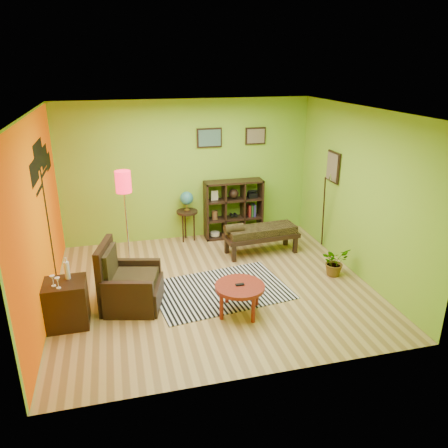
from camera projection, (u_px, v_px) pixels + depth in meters
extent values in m
plane|color=tan|center=(213.00, 286.00, 7.15)|extent=(5.00, 5.00, 0.00)
cube|color=#87C12D|center=(187.00, 171.00, 8.70)|extent=(5.00, 0.04, 2.80)
cube|color=#87C12D|center=(260.00, 269.00, 4.62)|extent=(5.00, 0.04, 2.80)
cube|color=#87C12D|center=(38.00, 219.00, 6.08)|extent=(0.04, 4.50, 2.80)
cube|color=#87C12D|center=(359.00, 194.00, 7.23)|extent=(0.04, 4.50, 2.80)
cube|color=white|center=(212.00, 111.00, 6.17)|extent=(5.00, 4.50, 0.04)
cube|color=#DD5C00|center=(39.00, 219.00, 6.09)|extent=(0.01, 4.45, 2.75)
cube|color=black|center=(49.00, 228.00, 6.72)|extent=(0.01, 0.14, 2.10)
cube|color=black|center=(34.00, 172.00, 5.91)|extent=(0.01, 0.65, 0.32)
cube|color=black|center=(39.00, 155.00, 6.36)|extent=(0.01, 0.85, 0.40)
cube|color=black|center=(44.00, 157.00, 6.86)|extent=(0.01, 0.70, 0.32)
cube|color=black|center=(48.00, 161.00, 7.23)|extent=(0.01, 0.50, 0.26)
cube|color=black|center=(209.00, 138.00, 8.55)|extent=(0.50, 0.03, 0.38)
cube|color=slate|center=(210.00, 138.00, 8.53)|extent=(0.44, 0.01, 0.32)
cube|color=black|center=(256.00, 136.00, 8.77)|extent=(0.42, 0.03, 0.34)
cube|color=#8D7B5D|center=(256.00, 136.00, 8.75)|extent=(0.36, 0.01, 0.28)
cube|color=black|center=(333.00, 167.00, 7.96)|extent=(0.03, 0.44, 0.56)
cube|color=#8D7B5D|center=(332.00, 167.00, 7.95)|extent=(0.01, 0.38, 0.50)
cylinder|color=black|center=(323.00, 212.00, 8.23)|extent=(0.23, 0.34, 1.46)
cone|color=silver|center=(331.00, 176.00, 7.84)|extent=(0.08, 0.09, 0.16)
cube|color=silver|center=(221.00, 290.00, 7.02)|extent=(2.27, 1.68, 0.01)
cylinder|color=maroon|center=(240.00, 287.00, 6.27)|extent=(0.72, 0.72, 0.05)
cylinder|color=maroon|center=(257.00, 294.00, 6.52)|extent=(0.06, 0.06, 0.39)
cylinder|color=maroon|center=(227.00, 291.00, 6.60)|extent=(0.06, 0.06, 0.39)
cylinder|color=maroon|center=(253.00, 310.00, 6.10)|extent=(0.06, 0.06, 0.39)
cylinder|color=maroon|center=(221.00, 307.00, 6.18)|extent=(0.06, 0.06, 0.39)
cube|color=black|center=(240.00, 285.00, 6.26)|extent=(0.12, 0.05, 0.02)
cube|color=black|center=(134.00, 294.00, 6.54)|extent=(0.97, 0.96, 0.37)
cube|color=black|center=(106.00, 275.00, 6.43)|extent=(0.28, 0.78, 1.01)
cube|color=black|center=(128.00, 301.00, 6.15)|extent=(0.73, 0.27, 0.59)
cube|color=black|center=(138.00, 276.00, 6.85)|extent=(0.73, 0.27, 0.59)
cube|color=#EBC45D|center=(134.00, 280.00, 6.45)|extent=(0.77, 0.76, 0.13)
cube|color=#EBC45D|center=(110.00, 264.00, 6.36)|extent=(0.22, 0.59, 0.46)
cube|color=black|center=(67.00, 303.00, 6.01)|extent=(0.56, 0.51, 0.66)
cylinder|color=white|center=(67.00, 270.00, 5.96)|extent=(0.07, 0.07, 0.25)
cylinder|color=white|center=(66.00, 260.00, 5.90)|extent=(0.02, 0.02, 0.07)
cylinder|color=white|center=(54.00, 286.00, 5.79)|extent=(0.06, 0.06, 0.01)
cylinder|color=white|center=(53.00, 282.00, 5.78)|extent=(0.01, 0.01, 0.09)
cone|color=white|center=(52.00, 278.00, 5.75)|extent=(0.07, 0.07, 0.06)
cylinder|color=white|center=(59.00, 288.00, 5.74)|extent=(0.06, 0.06, 0.01)
cylinder|color=white|center=(58.00, 285.00, 5.72)|extent=(0.01, 0.01, 0.09)
cone|color=white|center=(57.00, 280.00, 5.70)|extent=(0.07, 0.07, 0.06)
cylinder|color=silver|center=(131.00, 269.00, 7.72)|extent=(0.27, 0.27, 0.03)
cylinder|color=silver|center=(127.00, 226.00, 7.43)|extent=(0.02, 0.02, 1.66)
cylinder|color=red|center=(123.00, 182.00, 7.16)|extent=(0.26, 0.26, 0.36)
cylinder|color=black|center=(187.00, 212.00, 8.78)|extent=(0.42, 0.42, 0.04)
cylinder|color=black|center=(194.00, 227.00, 8.87)|extent=(0.03, 0.03, 0.59)
cylinder|color=black|center=(185.00, 224.00, 9.01)|extent=(0.03, 0.03, 0.59)
cylinder|color=black|center=(183.00, 229.00, 8.78)|extent=(0.03, 0.03, 0.59)
cylinder|color=gold|center=(187.00, 210.00, 8.76)|extent=(0.11, 0.11, 0.02)
cylinder|color=gold|center=(187.00, 207.00, 8.74)|extent=(0.02, 0.02, 0.11)
sphere|color=#1D5DB3|center=(187.00, 198.00, 8.68)|extent=(0.27, 0.27, 0.27)
cube|color=black|center=(206.00, 211.00, 8.86)|extent=(0.04, 0.35, 1.20)
cube|color=black|center=(260.00, 207.00, 9.12)|extent=(0.04, 0.35, 1.20)
cube|color=black|center=(233.00, 235.00, 9.19)|extent=(1.20, 0.35, 0.04)
cube|color=black|center=(234.00, 182.00, 8.79)|extent=(1.20, 0.35, 0.04)
cube|color=black|center=(224.00, 210.00, 8.94)|extent=(0.03, 0.33, 1.12)
cube|color=black|center=(243.00, 208.00, 9.04)|extent=(0.03, 0.33, 1.12)
cube|color=black|center=(233.00, 218.00, 9.06)|extent=(1.12, 0.33, 0.03)
cube|color=black|center=(234.00, 200.00, 8.92)|extent=(1.12, 0.33, 0.03)
cylinder|color=beige|center=(215.00, 234.00, 9.08)|extent=(0.20, 0.20, 0.07)
sphere|color=black|center=(234.00, 194.00, 8.87)|extent=(0.20, 0.20, 0.20)
cube|color=black|center=(252.00, 195.00, 8.99)|extent=(0.18, 0.15, 0.10)
cylinder|color=black|center=(232.00, 215.00, 9.03)|extent=(0.06, 0.12, 0.06)
cylinder|color=black|center=(235.00, 215.00, 9.04)|extent=(0.06, 0.12, 0.06)
ellipsoid|color=#384C26|center=(251.00, 230.00, 9.26)|extent=(0.18, 0.18, 0.09)
cylinder|color=brown|center=(215.00, 215.00, 8.93)|extent=(0.12, 0.12, 0.18)
cube|color=beige|center=(215.00, 196.00, 8.79)|extent=(0.14, 0.03, 0.20)
cube|color=maroon|center=(249.00, 211.00, 9.09)|extent=(0.04, 0.18, 0.26)
cube|color=#1E4C1E|center=(251.00, 210.00, 9.10)|extent=(0.04, 0.18, 0.26)
cube|color=navy|center=(254.00, 210.00, 9.11)|extent=(0.04, 0.18, 0.26)
cube|color=black|center=(261.00, 236.00, 8.27)|extent=(1.45, 0.62, 0.08)
cube|color=#EBC45D|center=(261.00, 230.00, 8.24)|extent=(1.34, 0.55, 0.14)
cylinder|color=#EBC45D|center=(234.00, 229.00, 8.03)|extent=(0.37, 0.21, 0.18)
cube|color=black|center=(286.00, 237.00, 8.71)|extent=(0.08, 0.08, 0.31)
cube|color=black|center=(227.00, 245.00, 8.33)|extent=(0.08, 0.08, 0.31)
cube|color=black|center=(295.00, 245.00, 8.35)|extent=(0.08, 0.08, 0.31)
cube|color=black|center=(234.00, 254.00, 7.98)|extent=(0.08, 0.08, 0.31)
imported|color=#26661E|center=(334.00, 264.00, 7.48)|extent=(0.56, 0.60, 0.39)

